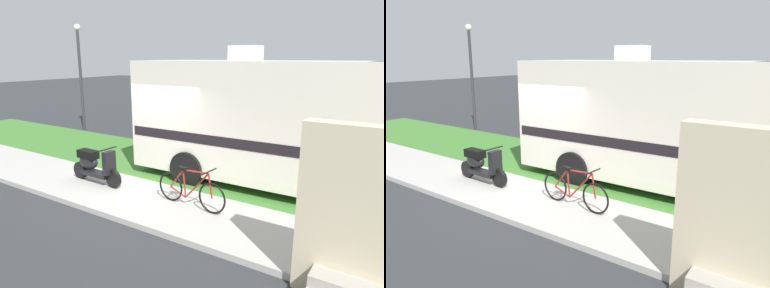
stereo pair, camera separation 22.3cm
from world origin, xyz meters
The scene contains 11 objects.
ground_plane centered at (0.00, 0.00, 0.00)m, with size 80.00×80.00×0.00m, color #2D3033.
sidewalk centered at (0.00, -1.20, 0.06)m, with size 24.00×2.00×0.12m.
grass_strip centered at (0.00, 1.50, 0.04)m, with size 24.00×3.40×0.08m.
motorhome_rv centered at (3.10, 1.51, 1.71)m, with size 7.70×2.78×3.59m.
scooter centered at (-0.99, -1.06, 0.58)m, with size 1.66×0.50×0.97m.
bicycle centered at (1.84, -1.00, 0.49)m, with size 1.73×0.52×0.88m.
pickup_truck_near centered at (3.48, 6.27, 0.95)m, with size 5.21×2.29×1.77m.
pickup_truck_far centered at (-0.62, 9.27, 0.97)m, with size 5.45×2.39×1.83m.
porch_steps centered at (5.40, -2.29, 0.97)m, with size 2.00×1.26×2.40m.
bottle_green centered at (4.34, -0.66, 0.24)m, with size 0.06×0.06×0.28m.
street_lamp_post centered at (-6.87, 3.60, 2.73)m, with size 0.28×0.28×4.53m.
Camera 2 is at (5.80, -6.62, 3.18)m, focal length 32.96 mm.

